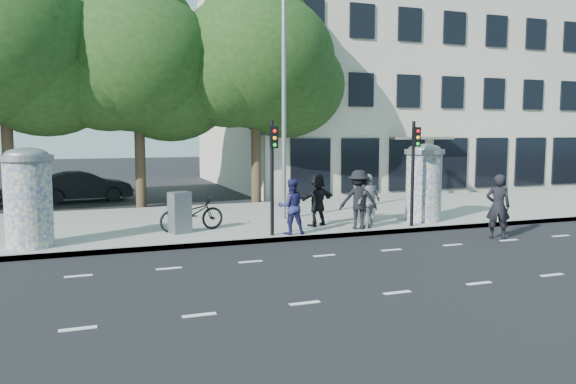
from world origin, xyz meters
name	(u,v)px	position (x,y,z in m)	size (l,w,h in m)	color
ground	(348,268)	(0.00, 0.00, 0.00)	(120.00, 120.00, 0.00)	black
sidewalk	(256,219)	(0.00, 7.50, 0.07)	(40.00, 8.00, 0.15)	gray
curb	(295,238)	(0.00, 3.55, 0.07)	(40.00, 0.10, 0.16)	slate
lane_dash_near	(397,293)	(0.00, -2.20, 0.00)	(32.00, 0.12, 0.01)	silver
lane_dash_far	(324,256)	(0.00, 1.40, 0.00)	(32.00, 0.12, 0.01)	silver
ad_column_left	(28,195)	(-7.20, 4.50, 1.54)	(1.36, 1.36, 2.65)	beige
ad_column_right	(424,181)	(5.20, 4.70, 1.54)	(1.36, 1.36, 2.65)	beige
traffic_pole_near	(273,165)	(-0.60, 3.79, 2.23)	(0.22, 0.31, 3.40)	black
traffic_pole_far	(414,162)	(4.20, 3.79, 2.23)	(0.22, 0.31, 3.40)	black
street_lamp	(284,85)	(0.80, 6.63, 4.79)	(0.25, 0.93, 8.00)	slate
tree_mid_left	(2,45)	(-8.50, 12.50, 6.50)	(7.20, 7.20, 9.57)	#38281C
tree_near_left	(137,63)	(-3.50, 12.70, 6.06)	(6.80, 6.80, 8.97)	#38281C
tree_center	(256,61)	(1.50, 12.30, 6.31)	(7.00, 7.00, 9.30)	#38281C
building	(379,87)	(12.00, 19.99, 5.99)	(20.30, 15.85, 12.00)	#B0A693
ped_c	(291,206)	(0.00, 3.85, 0.99)	(0.81, 0.63, 1.67)	#212051
ped_d	(359,200)	(2.31, 3.96, 1.08)	(1.21, 0.69, 1.87)	black
ped_e	(369,201)	(2.67, 3.94, 1.02)	(1.02, 0.58, 1.74)	#A09FA2
ped_f	(317,200)	(1.34, 4.98, 1.01)	(1.59, 0.57, 1.71)	black
man_road	(498,206)	(5.87, 1.77, 0.97)	(0.71, 0.47, 1.95)	black
bicycle	(192,214)	(-2.70, 5.41, 0.69)	(2.06, 0.72, 1.08)	black
cabinet_left	(180,213)	(-3.11, 5.16, 0.78)	(0.60, 0.44, 1.26)	slate
cabinet_right	(364,204)	(3.11, 5.07, 0.78)	(0.60, 0.44, 1.25)	slate
car_mid	(84,186)	(-5.76, 15.85, 0.69)	(4.20, 1.47, 1.39)	black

